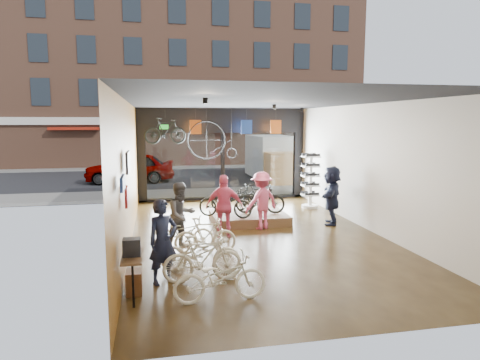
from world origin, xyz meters
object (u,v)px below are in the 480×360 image
object	(u,v)px
street_car	(130,168)
display_bike_right	(235,197)
customer_2	(224,206)
sunglasses_rack	(310,181)
penny_farthing	(215,141)
hung_bike	(165,131)
box_truck	(276,159)
floor_bike_3	(205,236)
customer_3	(262,201)
customer_1	(181,215)
customer_5	(332,195)
display_bike_mid	(260,199)
customer_0	(163,242)
display_platform	(249,218)
floor_bike_1	(203,259)
floor_bike_2	(200,252)
floor_bike_4	(183,232)
display_bike_left	(225,203)
floor_bike_0	(220,278)

from	to	relation	value
street_car	display_bike_right	world-z (taller)	street_car
customer_2	sunglasses_rack	bearing A→B (deg)	-127.44
penny_farthing	sunglasses_rack	bearing A→B (deg)	-22.61
sunglasses_rack	hung_bike	distance (m)	5.71
box_truck	floor_bike_3	distance (m)	13.55
customer_3	customer_1	bearing A→B (deg)	5.87
street_car	customer_5	distance (m)	13.02
box_truck	display_bike_mid	bearing A→B (deg)	-109.09
display_bike_right	penny_farthing	size ratio (longest dim) A/B	0.86
penny_farthing	customer_0	bearing A→B (deg)	-105.40
customer_0	customer_1	bearing A→B (deg)	50.63
customer_2	customer_3	size ratio (longest dim) A/B	1.01
display_platform	customer_3	world-z (taller)	customer_3
box_truck	floor_bike_1	world-z (taller)	box_truck
customer_0	sunglasses_rack	bearing A→B (deg)	22.67
street_car	hung_bike	distance (m)	8.26
customer_1	hung_bike	distance (m)	5.37
sunglasses_rack	floor_bike_3	bearing A→B (deg)	-142.13
customer_2	customer_3	xyz separation A→B (m)	(1.26, 0.70, -0.01)
floor_bike_2	penny_farthing	world-z (taller)	penny_farthing
floor_bike_1	floor_bike_2	xyz separation A→B (m)	(0.00, 0.56, -0.04)
floor_bike_1	floor_bike_2	size ratio (longest dim) A/B	0.95
floor_bike_2	floor_bike_1	bearing A→B (deg)	-166.59
floor_bike_4	display_bike_left	size ratio (longest dim) A/B	0.92
display_platform	display_bike_left	bearing A→B (deg)	-155.25
display_platform	floor_bike_1	bearing A→B (deg)	-112.88
box_truck	floor_bike_0	world-z (taller)	box_truck
street_car	floor_bike_3	xyz separation A→B (m)	(2.47, -13.40, -0.34)
floor_bike_2	customer_5	bearing A→B (deg)	-38.14
floor_bike_2	display_bike_right	distance (m)	5.32
floor_bike_1	hung_bike	world-z (taller)	hung_bike
floor_bike_0	floor_bike_2	distance (m)	1.58
floor_bike_1	sunglasses_rack	world-z (taller)	sunglasses_rack
hung_bike	customer_1	bearing A→B (deg)	165.67
hung_bike	display_bike_left	bearing A→B (deg)	-167.08
display_platform	display_bike_right	bearing A→B (deg)	116.77
display_platform	hung_bike	world-z (taller)	hung_bike
hung_bike	customer_3	bearing A→B (deg)	-158.58
box_truck	hung_bike	world-z (taller)	hung_bike
box_truck	display_bike_mid	distance (m)	9.99
display_bike_left	floor_bike_0	bearing A→B (deg)	-162.73
display_bike_mid	street_car	bearing A→B (deg)	38.61
display_bike_right	customer_1	world-z (taller)	customer_1
street_car	display_bike_right	bearing A→B (deg)	22.01
customer_2	floor_bike_4	bearing A→B (deg)	44.85
floor_bike_4	customer_1	distance (m)	0.45
sunglasses_rack	penny_farthing	bearing A→B (deg)	148.46
floor_bike_3	customer_5	distance (m)	4.93
floor_bike_3	box_truck	bearing A→B (deg)	-21.64
floor_bike_0	display_bike_left	distance (m)	5.63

